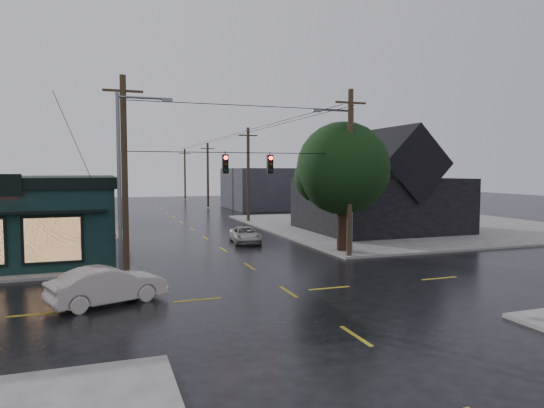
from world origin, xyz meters
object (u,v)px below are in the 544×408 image
object	(u,v)px
corner_tree	(343,169)
suv_silver	(245,235)
utility_pole_nw	(127,273)
sedan_cream	(108,285)
utility_pole_ne	(349,258)

from	to	relation	value
corner_tree	suv_silver	world-z (taller)	corner_tree
utility_pole_nw	suv_silver	xyz separation A→B (m)	(8.76, 8.05, 0.58)
corner_tree	sedan_cream	xyz separation A→B (m)	(-14.48, -7.74, -4.67)
utility_pole_ne	suv_silver	xyz separation A→B (m)	(-4.24, 8.05, 0.58)
utility_pole_nw	utility_pole_ne	xyz separation A→B (m)	(13.00, 0.00, 0.00)
suv_silver	utility_pole_ne	bearing A→B (deg)	-56.23
corner_tree	utility_pole_ne	bearing A→B (deg)	-105.13
utility_pole_nw	suv_silver	bearing A→B (deg)	42.58
utility_pole_nw	utility_pole_ne	size ratio (longest dim) A/B	1.00
utility_pole_ne	sedan_cream	xyz separation A→B (m)	(-13.98, -5.89, 0.75)
corner_tree	utility_pole_nw	world-z (taller)	corner_tree
corner_tree	utility_pole_ne	world-z (taller)	corner_tree
sedan_cream	corner_tree	bearing A→B (deg)	-82.98
sedan_cream	suv_silver	distance (m)	17.01
utility_pole_ne	sedan_cream	distance (m)	15.19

